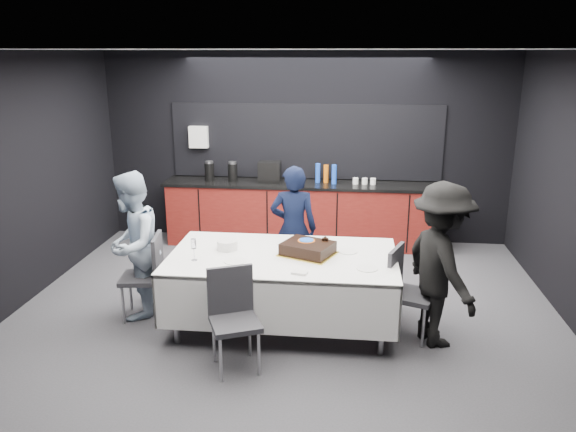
# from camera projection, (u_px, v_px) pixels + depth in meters

# --- Properties ---
(ground) EXTENTS (6.00, 6.00, 0.00)m
(ground) POSITION_uv_depth(u_px,v_px,m) (287.00, 307.00, 6.34)
(ground) COLOR #444449
(ground) RESTS_ON ground
(room_shell) EXTENTS (6.04, 5.04, 2.82)m
(room_shell) POSITION_uv_depth(u_px,v_px,m) (287.00, 144.00, 5.82)
(room_shell) COLOR white
(room_shell) RESTS_ON ground
(kitchenette) EXTENTS (4.10, 0.64, 2.05)m
(kitchenette) POSITION_uv_depth(u_px,v_px,m) (303.00, 209.00, 8.31)
(kitchenette) COLOR #5D120E
(kitchenette) RESTS_ON ground
(party_table) EXTENTS (2.32, 1.32, 0.78)m
(party_table) POSITION_uv_depth(u_px,v_px,m) (283.00, 268.00, 5.78)
(party_table) COLOR #99999E
(party_table) RESTS_ON ground
(cake_assembly) EXTENTS (0.64, 0.59, 0.16)m
(cake_assembly) POSITION_uv_depth(u_px,v_px,m) (308.00, 248.00, 5.74)
(cake_assembly) COLOR yellow
(cake_assembly) RESTS_ON party_table
(plate_stack) EXTENTS (0.22, 0.22, 0.10)m
(plate_stack) POSITION_uv_depth(u_px,v_px,m) (227.00, 245.00, 5.89)
(plate_stack) COLOR white
(plate_stack) RESTS_ON party_table
(loose_plate_near) EXTENTS (0.22, 0.22, 0.01)m
(loose_plate_near) POSITION_uv_depth(u_px,v_px,m) (235.00, 261.00, 5.57)
(loose_plate_near) COLOR white
(loose_plate_near) RESTS_ON party_table
(loose_plate_right_a) EXTENTS (0.20, 0.20, 0.01)m
(loose_plate_right_a) POSITION_uv_depth(u_px,v_px,m) (348.00, 251.00, 5.83)
(loose_plate_right_a) COLOR white
(loose_plate_right_a) RESTS_ON party_table
(loose_plate_right_b) EXTENTS (0.21, 0.21, 0.01)m
(loose_plate_right_b) POSITION_uv_depth(u_px,v_px,m) (367.00, 268.00, 5.38)
(loose_plate_right_b) COLOR white
(loose_plate_right_b) RESTS_ON party_table
(loose_plate_far) EXTENTS (0.22, 0.22, 0.01)m
(loose_plate_far) POSITION_uv_depth(u_px,v_px,m) (287.00, 244.00, 6.07)
(loose_plate_far) COLOR white
(loose_plate_far) RESTS_ON party_table
(fork_pile) EXTENTS (0.16, 0.12, 0.02)m
(fork_pile) POSITION_uv_depth(u_px,v_px,m) (299.00, 273.00, 5.25)
(fork_pile) COLOR white
(fork_pile) RESTS_ON party_table
(champagne_flute) EXTENTS (0.06, 0.06, 0.22)m
(champagne_flute) POSITION_uv_depth(u_px,v_px,m) (194.00, 245.00, 5.56)
(champagne_flute) COLOR white
(champagne_flute) RESTS_ON party_table
(chair_left) EXTENTS (0.48, 0.48, 0.92)m
(chair_left) POSITION_uv_depth(u_px,v_px,m) (148.00, 270.00, 5.99)
(chair_left) COLOR #2B2B30
(chair_left) RESTS_ON ground
(chair_right) EXTENTS (0.55, 0.55, 0.92)m
(chair_right) POSITION_uv_depth(u_px,v_px,m) (405.00, 286.00, 5.59)
(chair_right) COLOR #2B2B30
(chair_right) RESTS_ON ground
(chair_near) EXTENTS (0.55, 0.55, 0.92)m
(chair_near) POSITION_uv_depth(u_px,v_px,m) (233.00, 311.00, 5.05)
(chair_near) COLOR #2B2B30
(chair_near) RESTS_ON ground
(person_center) EXTENTS (0.57, 0.39, 1.52)m
(person_center) POSITION_uv_depth(u_px,v_px,m) (293.00, 229.00, 6.65)
(person_center) COLOR black
(person_center) RESTS_ON ground
(person_left) EXTENTS (0.60, 0.77, 1.59)m
(person_left) POSITION_uv_depth(u_px,v_px,m) (132.00, 246.00, 5.97)
(person_left) COLOR #ACC0D8
(person_left) RESTS_ON ground
(person_right) EXTENTS (0.96, 1.20, 1.63)m
(person_right) POSITION_uv_depth(u_px,v_px,m) (441.00, 265.00, 5.38)
(person_right) COLOR black
(person_right) RESTS_ON ground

